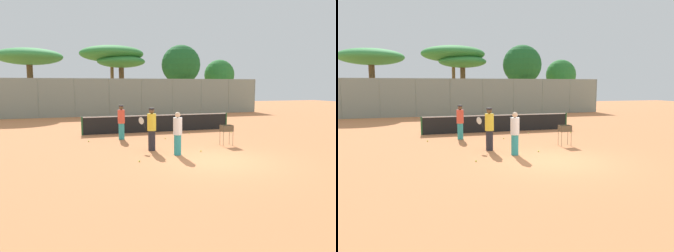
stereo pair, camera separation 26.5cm
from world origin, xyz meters
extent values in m
plane|color=#D37F4C|center=(0.00, 0.00, 0.00)|extent=(80.00, 80.00, 0.00)
cylinder|color=#26592D|center=(-4.67, 8.32, 0.54)|extent=(0.10, 0.10, 1.07)
cylinder|color=#26592D|center=(4.67, 8.32, 0.54)|extent=(0.10, 0.10, 1.07)
cube|color=black|center=(0.00, 8.32, 0.51)|extent=(9.33, 0.01, 1.01)
cube|color=white|center=(0.00, 8.32, 1.04)|extent=(9.33, 0.02, 0.06)
cylinder|color=gray|center=(-10.85, 19.56, 1.75)|extent=(0.08, 0.08, 3.50)
cylinder|color=gray|center=(-7.75, 19.56, 1.75)|extent=(0.08, 0.08, 3.50)
cylinder|color=gray|center=(-4.65, 19.56, 1.75)|extent=(0.08, 0.08, 3.50)
cylinder|color=gray|center=(-1.55, 19.56, 1.75)|extent=(0.08, 0.08, 3.50)
cylinder|color=gray|center=(1.55, 19.56, 1.75)|extent=(0.08, 0.08, 3.50)
cylinder|color=gray|center=(4.65, 19.56, 1.75)|extent=(0.08, 0.08, 3.50)
cylinder|color=gray|center=(7.75, 19.56, 1.75)|extent=(0.08, 0.08, 3.50)
cylinder|color=gray|center=(10.85, 19.56, 1.75)|extent=(0.08, 0.08, 3.50)
cylinder|color=gray|center=(13.95, 19.56, 1.75)|extent=(0.08, 0.08, 3.50)
cube|color=gray|center=(0.00, 19.56, 1.75)|extent=(27.89, 0.01, 3.50)
cylinder|color=brown|center=(0.42, 24.28, 2.37)|extent=(0.55, 0.55, 4.74)
ellipsoid|color=#338438|center=(0.42, 24.28, 5.38)|extent=(5.11, 5.11, 1.28)
cylinder|color=brown|center=(-0.44, 25.31, 2.70)|extent=(0.37, 0.37, 5.39)
ellipsoid|color=#338438|center=(-0.44, 25.31, 6.26)|extent=(6.93, 6.93, 1.73)
cylinder|color=brown|center=(-8.52, 22.11, 2.38)|extent=(0.55, 0.55, 4.75)
ellipsoid|color=#388E42|center=(-8.52, 22.11, 5.51)|extent=(6.06, 6.06, 1.52)
cylinder|color=brown|center=(11.94, 24.05, 1.51)|extent=(0.25, 0.25, 3.02)
sphere|color=#28722D|center=(11.94, 24.05, 4.07)|extent=(3.52, 3.52, 3.52)
cylinder|color=brown|center=(6.56, 22.43, 1.90)|extent=(0.34, 0.34, 3.80)
sphere|color=#1E6028|center=(6.56, 22.43, 5.06)|extent=(4.19, 4.19, 4.19)
cylinder|color=teal|center=(-2.72, 6.19, 0.43)|extent=(0.31, 0.31, 0.87)
cylinder|color=#E54C38|center=(-2.72, 6.19, 1.23)|extent=(0.38, 0.38, 0.72)
sphere|color=brown|center=(-2.72, 6.19, 1.71)|extent=(0.24, 0.24, 0.24)
cylinder|color=black|center=(-2.72, 6.19, 1.81)|extent=(0.25, 0.25, 0.06)
cylinder|color=black|center=(-2.70, 6.56, 1.05)|extent=(0.04, 0.15, 0.27)
ellipsoid|color=silver|center=(-2.68, 6.75, 1.27)|extent=(0.06, 0.40, 0.43)
cylinder|color=teal|center=(-1.16, 1.54, 0.43)|extent=(0.30, 0.30, 0.86)
cylinder|color=white|center=(-1.16, 1.54, 1.22)|extent=(0.38, 0.38, 0.72)
sphere|color=#DBB28C|center=(-1.16, 1.54, 1.69)|extent=(0.23, 0.23, 0.23)
cylinder|color=black|center=(-1.07, 1.90, 1.04)|extent=(0.06, 0.15, 0.27)
ellipsoid|color=silver|center=(-1.03, 2.07, 1.26)|extent=(0.12, 0.39, 0.43)
cylinder|color=#26262D|center=(-1.94, 2.79, 0.45)|extent=(0.32, 0.32, 0.90)
cylinder|color=yellow|center=(-1.94, 2.79, 1.28)|extent=(0.39, 0.39, 0.75)
sphere|color=brown|center=(-1.94, 2.79, 1.77)|extent=(0.24, 0.24, 0.24)
cylinder|color=black|center=(-1.94, 2.79, 1.88)|extent=(0.26, 0.26, 0.06)
cylinder|color=black|center=(-2.19, 3.07, 1.09)|extent=(0.12, 0.13, 0.27)
ellipsoid|color=silver|center=(-2.32, 3.21, 1.31)|extent=(0.29, 0.32, 0.43)
cylinder|color=brown|center=(1.56, 2.69, 0.35)|extent=(0.02, 0.02, 0.69)
cylinder|color=brown|center=(2.07, 2.69, 0.35)|extent=(0.02, 0.02, 0.69)
cylinder|color=brown|center=(1.56, 3.05, 0.35)|extent=(0.02, 0.02, 0.69)
cylinder|color=brown|center=(2.07, 3.05, 0.35)|extent=(0.02, 0.02, 0.69)
cube|color=brown|center=(1.82, 2.87, 0.70)|extent=(0.55, 0.40, 0.01)
cube|color=brown|center=(1.82, 2.67, 0.84)|extent=(0.55, 0.01, 0.30)
cube|color=brown|center=(1.82, 3.07, 0.84)|extent=(0.55, 0.01, 0.30)
cube|color=brown|center=(1.54, 2.87, 0.84)|extent=(0.01, 0.40, 0.30)
cube|color=brown|center=(2.09, 2.87, 0.84)|extent=(0.01, 0.40, 0.30)
sphere|color=#D1E54C|center=(2.00, 2.82, 0.74)|extent=(0.07, 0.07, 0.07)
sphere|color=#D1E54C|center=(1.60, 2.84, 0.79)|extent=(0.07, 0.07, 0.07)
sphere|color=#D1E54C|center=(1.90, 2.73, 0.74)|extent=(0.07, 0.07, 0.07)
sphere|color=#D1E54C|center=(1.98, 2.76, 0.79)|extent=(0.07, 0.07, 0.07)
sphere|color=#D1E54C|center=(2.00, 2.82, 0.74)|extent=(0.07, 0.07, 0.07)
sphere|color=#D1E54C|center=(1.70, 2.92, 0.74)|extent=(0.07, 0.07, 0.07)
sphere|color=#D1E54C|center=(1.69, 2.78, 0.79)|extent=(0.07, 0.07, 0.07)
sphere|color=#D1E54C|center=(1.69, 2.89, 0.74)|extent=(0.07, 0.07, 0.07)
sphere|color=#D1E54C|center=(1.66, 2.88, 0.74)|extent=(0.07, 0.07, 0.07)
sphere|color=#D1E54C|center=(1.78, 2.92, 0.74)|extent=(0.07, 0.07, 0.07)
sphere|color=#D1E54C|center=(1.84, 2.74, 0.74)|extent=(0.07, 0.07, 0.07)
sphere|color=#D1E54C|center=(1.63, 2.98, 0.74)|extent=(0.07, 0.07, 0.07)
sphere|color=#D1E54C|center=(1.48, 6.93, 0.03)|extent=(0.07, 0.07, 0.07)
sphere|color=#D1E54C|center=(-4.48, 5.92, 0.03)|extent=(0.07, 0.07, 0.07)
sphere|color=#D1E54C|center=(-2.97, 0.79, 0.03)|extent=(0.07, 0.07, 0.07)
sphere|color=#D1E54C|center=(-0.45, 5.60, 0.03)|extent=(0.07, 0.07, 0.07)
sphere|color=#D1E54C|center=(4.09, 6.55, 0.03)|extent=(0.07, 0.07, 0.07)
sphere|color=#D1E54C|center=(0.04, 1.84, 0.03)|extent=(0.07, 0.07, 0.07)
cube|color=white|center=(-4.70, 22.47, 0.45)|extent=(4.20, 1.70, 0.90)
cube|color=#33383D|center=(-4.90, 22.47, 1.25)|extent=(2.20, 1.50, 0.70)
camera|label=1|loc=(-5.64, -11.17, 2.93)|focal=35.00mm
camera|label=2|loc=(-5.39, -11.25, 2.93)|focal=35.00mm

